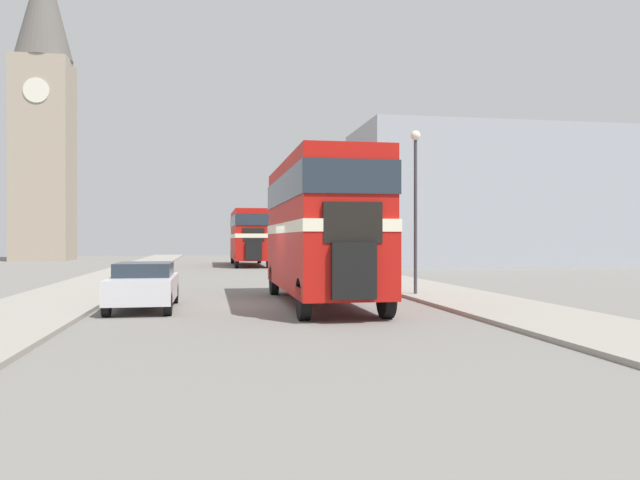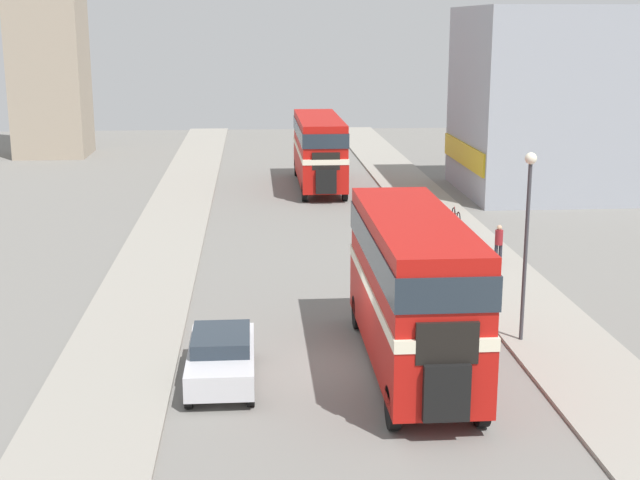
{
  "view_description": "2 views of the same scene",
  "coord_description": "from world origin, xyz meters",
  "px_view_note": "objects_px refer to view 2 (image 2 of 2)",
  "views": [
    {
      "loc": [
        -1.73,
        -19.84,
        2.09
      ],
      "look_at": [
        1.73,
        -0.29,
        2.05
      ],
      "focal_mm": 35.0,
      "sensor_mm": 36.0,
      "label": 1
    },
    {
      "loc": [
        -2.68,
        -24.09,
        9.69
      ],
      "look_at": [
        0.0,
        11.34,
        1.04
      ],
      "focal_mm": 50.0,
      "sensor_mm": 36.0,
      "label": 2
    }
  ],
  "objects_px": {
    "double_decker_bus": "(412,281)",
    "car_parked_near": "(221,356)",
    "street_lamp": "(527,219)",
    "bus_distant": "(319,146)",
    "bicycle_on_pavement": "(456,216)",
    "pedestrian_walking": "(499,242)"
  },
  "relations": [
    {
      "from": "double_decker_bus",
      "to": "car_parked_near",
      "type": "height_order",
      "value": "double_decker_bus"
    },
    {
      "from": "bus_distant",
      "to": "street_lamp",
      "type": "xyz_separation_m",
      "value": [
        4.26,
        -27.59,
        1.42
      ]
    },
    {
      "from": "double_decker_bus",
      "to": "pedestrian_walking",
      "type": "bearing_deg",
      "value": 62.98
    },
    {
      "from": "double_decker_bus",
      "to": "bus_distant",
      "type": "relative_size",
      "value": 0.89
    },
    {
      "from": "double_decker_bus",
      "to": "bus_distant",
      "type": "distance_m",
      "value": 29.49
    },
    {
      "from": "car_parked_near",
      "to": "street_lamp",
      "type": "bearing_deg",
      "value": 14.4
    },
    {
      "from": "bicycle_on_pavement",
      "to": "street_lamp",
      "type": "relative_size",
      "value": 0.3
    },
    {
      "from": "car_parked_near",
      "to": "bicycle_on_pavement",
      "type": "distance_m",
      "value": 21.68
    },
    {
      "from": "double_decker_bus",
      "to": "street_lamp",
      "type": "xyz_separation_m",
      "value": [
        3.82,
        1.9,
        1.29
      ]
    },
    {
      "from": "car_parked_near",
      "to": "bicycle_on_pavement",
      "type": "bearing_deg",
      "value": 59.93
    },
    {
      "from": "bus_distant",
      "to": "street_lamp",
      "type": "relative_size",
      "value": 1.83
    },
    {
      "from": "bicycle_on_pavement",
      "to": "double_decker_bus",
      "type": "bearing_deg",
      "value": -106.67
    },
    {
      "from": "car_parked_near",
      "to": "bicycle_on_pavement",
      "type": "relative_size",
      "value": 2.4
    },
    {
      "from": "bus_distant",
      "to": "pedestrian_walking",
      "type": "xyz_separation_m",
      "value": [
        5.99,
        -18.6,
        -1.51
      ]
    },
    {
      "from": "car_parked_near",
      "to": "pedestrian_walking",
      "type": "height_order",
      "value": "pedestrian_walking"
    },
    {
      "from": "double_decker_bus",
      "to": "bus_distant",
      "type": "height_order",
      "value": "double_decker_bus"
    },
    {
      "from": "pedestrian_walking",
      "to": "double_decker_bus",
      "type": "bearing_deg",
      "value": -117.02
    },
    {
      "from": "car_parked_near",
      "to": "bicycle_on_pavement",
      "type": "height_order",
      "value": "car_parked_near"
    },
    {
      "from": "double_decker_bus",
      "to": "bus_distant",
      "type": "bearing_deg",
      "value": 90.86
    },
    {
      "from": "car_parked_near",
      "to": "pedestrian_walking",
      "type": "bearing_deg",
      "value": 46.06
    },
    {
      "from": "double_decker_bus",
      "to": "street_lamp",
      "type": "height_order",
      "value": "street_lamp"
    },
    {
      "from": "double_decker_bus",
      "to": "car_parked_near",
      "type": "distance_m",
      "value": 5.74
    }
  ]
}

